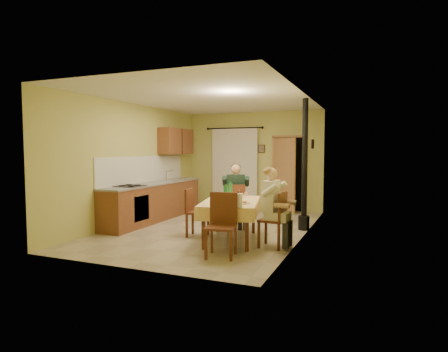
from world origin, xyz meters
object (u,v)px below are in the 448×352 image
at_px(chair_far, 236,215).
at_px(chair_near, 221,239).
at_px(man_right, 273,198).
at_px(man_far, 236,189).
at_px(chair_left, 197,222).
at_px(stove_flue, 304,182).
at_px(dining_table, 231,221).
at_px(chair_right, 273,231).

bearing_deg(chair_far, chair_near, -94.64).
bearing_deg(man_right, man_far, 47.41).
relative_size(chair_left, stove_flue, 0.34).
relative_size(dining_table, chair_near, 1.84).
bearing_deg(chair_far, chair_right, -65.21).
relative_size(chair_near, stove_flue, 0.37).
bearing_deg(chair_left, chair_near, 35.27).
height_order(chair_right, stove_flue, stove_flue).
relative_size(dining_table, man_far, 1.35).
bearing_deg(man_far, man_right, -65.74).
bearing_deg(chair_near, man_far, -86.37).
bearing_deg(chair_near, man_right, -134.89).
height_order(dining_table, stove_flue, stove_flue).
xyz_separation_m(chair_far, man_far, (-0.00, 0.01, 0.59)).
distance_m(man_right, stove_flue, 1.68).
distance_m(chair_near, stove_flue, 2.79).
xyz_separation_m(chair_near, man_right, (0.61, 0.89, 0.59)).
relative_size(chair_right, chair_left, 1.04).
height_order(chair_near, man_right, man_right).
xyz_separation_m(chair_left, man_right, (1.60, -0.24, 0.59)).
relative_size(chair_far, chair_near, 0.96).
bearing_deg(chair_near, chair_left, -59.20).
xyz_separation_m(man_right, stove_flue, (0.26, 1.66, 0.15)).
xyz_separation_m(chair_near, chair_right, (0.62, 0.89, -0.00)).
height_order(dining_table, chair_right, chair_right).
height_order(dining_table, man_far, man_far).
bearing_deg(chair_near, stove_flue, -119.38).
xyz_separation_m(chair_far, man_right, (1.13, -1.21, 0.59)).
bearing_deg(chair_right, man_right, 90.00).
bearing_deg(chair_right, chair_near, 149.36).
bearing_deg(man_far, chair_left, -133.92).
relative_size(man_right, stove_flue, 0.50).
relative_size(chair_far, man_right, 0.71).
relative_size(chair_right, man_far, 0.71).
distance_m(dining_table, chair_far, 1.08).
xyz_separation_m(dining_table, stove_flue, (1.11, 1.49, 0.64)).
bearing_deg(dining_table, chair_right, -24.21).
xyz_separation_m(chair_right, man_right, (-0.01, 0.00, 0.59)).
relative_size(chair_far, chair_right, 1.00).
distance_m(chair_right, stove_flue, 1.83).
height_order(chair_right, man_right, man_right).
xyz_separation_m(chair_right, man_far, (-1.15, 1.22, 0.59)).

